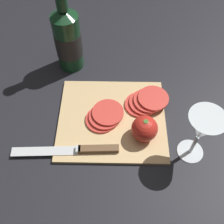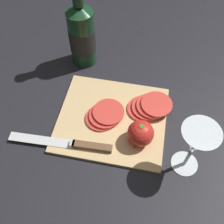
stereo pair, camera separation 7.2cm
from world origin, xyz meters
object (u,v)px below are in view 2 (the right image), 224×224
object	(u,v)px
wine_bottle	(82,34)
whole_tomato	(141,133)
wine_glass	(196,143)
knife	(79,145)
tomato_slice_stack_far	(150,107)
tomato_slice_stack_near	(105,115)

from	to	relation	value
wine_bottle	whole_tomato	world-z (taller)	wine_bottle
wine_glass	knife	size ratio (longest dim) A/B	0.58
whole_tomato	tomato_slice_stack_far	size ratio (longest dim) A/B	0.56
wine_bottle	tomato_slice_stack_far	world-z (taller)	wine_bottle
knife	wine_glass	bearing A→B (deg)	179.10
wine_glass	knife	xyz separation A→B (m)	(0.28, 0.01, -0.10)
wine_glass	tomato_slice_stack_far	distance (m)	0.20
tomato_slice_stack_near	knife	bearing A→B (deg)	64.72
tomato_slice_stack_far	knife	bearing A→B (deg)	42.39
wine_bottle	knife	distance (m)	0.34
wine_glass	knife	world-z (taller)	wine_glass
whole_tomato	knife	distance (m)	0.16
wine_glass	tomato_slice_stack_near	size ratio (longest dim) A/B	1.52
wine_bottle	tomato_slice_stack_near	distance (m)	0.26
whole_tomato	tomato_slice_stack_near	size ratio (longest dim) A/B	0.66
whole_tomato	knife	xyz separation A→B (m)	(0.15, 0.05, -0.03)
knife	tomato_slice_stack_near	distance (m)	0.11
wine_bottle	knife	size ratio (longest dim) A/B	1.10
wine_bottle	wine_glass	distance (m)	0.47
wine_bottle	whole_tomato	size ratio (longest dim) A/B	4.36
tomato_slice_stack_near	wine_glass	bearing A→B (deg)	157.60
wine_glass	wine_bottle	bearing A→B (deg)	-42.42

